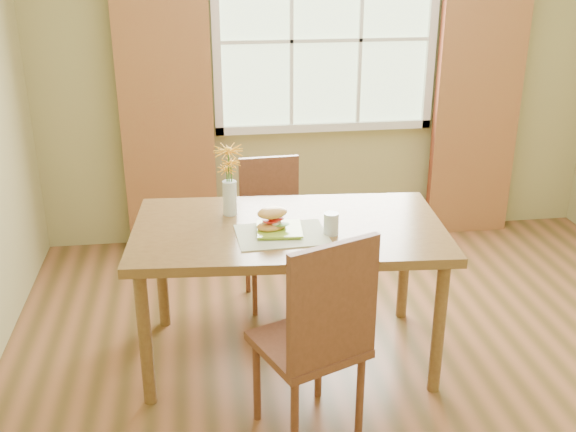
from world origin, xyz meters
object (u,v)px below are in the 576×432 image
(water_glass, at_px, (331,224))
(flower_vase, at_px, (229,173))
(chair_far, at_px, (272,225))
(chair_near, at_px, (319,333))
(croissant_sandwich, at_px, (272,219))
(dining_table, at_px, (289,240))

(water_glass, relative_size, flower_vase, 0.29)
(chair_far, height_order, flower_vase, flower_vase)
(chair_near, distance_m, chair_far, 1.40)
(chair_far, bearing_deg, croissant_sandwich, -99.77)
(chair_near, height_order, water_glass, chair_near)
(croissant_sandwich, bearing_deg, chair_near, -96.06)
(chair_far, bearing_deg, dining_table, -92.76)
(chair_far, bearing_deg, flower_vase, -123.11)
(dining_table, bearing_deg, chair_near, -83.05)
(chair_far, height_order, croissant_sandwich, croissant_sandwich)
(water_glass, bearing_deg, flower_vase, 145.04)
(chair_near, distance_m, croissant_sandwich, 0.70)
(chair_near, bearing_deg, dining_table, 70.36)
(flower_vase, bearing_deg, water_glass, -34.96)
(chair_near, xyz_separation_m, chair_far, (-0.04, 1.40, -0.07))
(dining_table, xyz_separation_m, croissant_sandwich, (-0.10, -0.08, 0.16))
(dining_table, distance_m, flower_vase, 0.47)
(dining_table, height_order, chair_far, chair_far)
(water_glass, bearing_deg, chair_far, 103.45)
(flower_vase, bearing_deg, chair_far, 60.00)
(chair_far, xyz_separation_m, croissant_sandwich, (-0.09, -0.78, 0.36))
(croissant_sandwich, xyz_separation_m, flower_vase, (-0.20, 0.28, 0.16))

